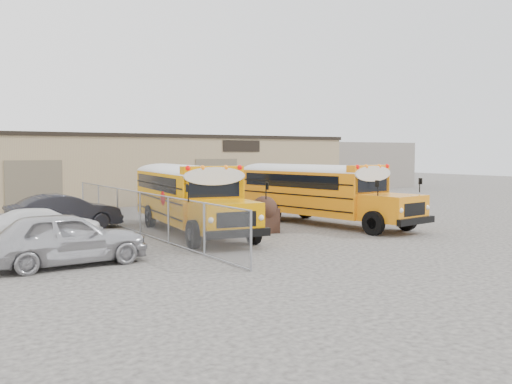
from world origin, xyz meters
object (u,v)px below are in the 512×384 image
tarp_bundle (264,214)px  car_dark (64,212)px  school_bus_left (153,185)px  school_bus_right (240,184)px  car_silver (65,238)px  car_white (44,225)px

tarp_bundle → car_dark: (-7.15, 5.36, -0.01)m
school_bus_left → tarp_bundle: school_bus_left is taller
school_bus_right → car_silver: school_bus_right is taller
school_bus_left → school_bus_right: school_bus_left is taller
tarp_bundle → car_white: (-8.62, 2.39, -0.16)m
school_bus_left → tarp_bundle: bearing=-76.8°
school_bus_left → car_silver: 13.04m
school_bus_right → car_white: size_ratio=2.30×
school_bus_left → school_bus_right: size_ratio=1.01×
tarp_bundle → car_dark: car_dark is taller
school_bus_right → car_silver: size_ratio=2.09×
school_bus_right → car_white: (-11.59, -4.75, -1.05)m
school_bus_left → car_dark: bearing=-153.4°
school_bus_right → car_dark: (-10.12, -1.78, -0.90)m
car_white → car_dark: size_ratio=0.92×
school_bus_right → tarp_bundle: (-2.97, -7.14, -0.89)m
car_silver → car_white: 5.27m
car_silver → car_white: car_silver is taller
car_dark → tarp_bundle: bearing=-130.3°
school_bus_left → school_bus_right: (4.86, -0.86, -0.02)m
tarp_bundle → car_white: size_ratio=0.35×
car_silver → car_dark: size_ratio=1.01×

